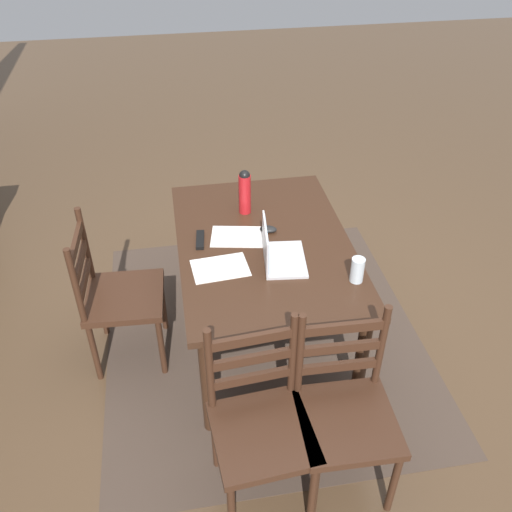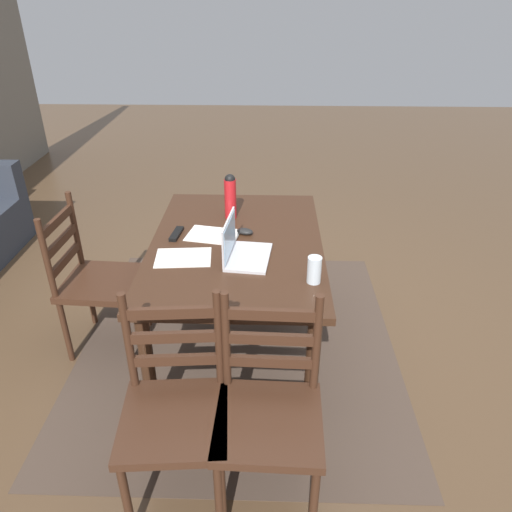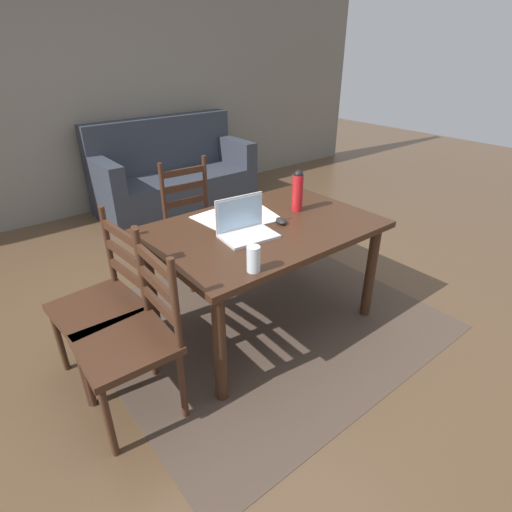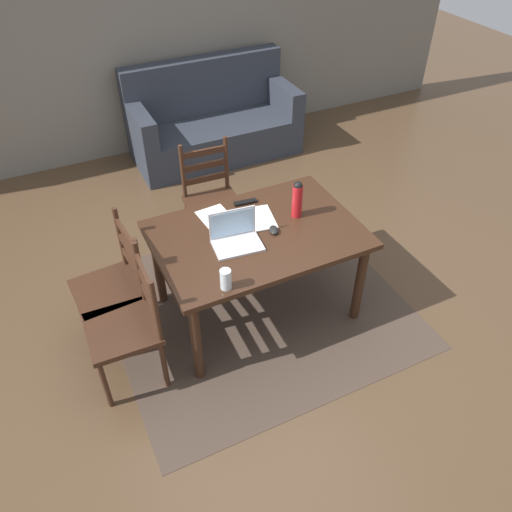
{
  "view_description": "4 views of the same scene",
  "coord_description": "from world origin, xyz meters",
  "px_view_note": "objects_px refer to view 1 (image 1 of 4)",
  "views": [
    {
      "loc": [
        -2.5,
        0.48,
        2.57
      ],
      "look_at": [
        -0.05,
        0.06,
        0.69
      ],
      "focal_mm": 38.93,
      "sensor_mm": 36.0,
      "label": 1
    },
    {
      "loc": [
        -2.44,
        -0.18,
        2.02
      ],
      "look_at": [
        0.06,
        -0.11,
        0.62
      ],
      "focal_mm": 34.07,
      "sensor_mm": 36.0,
      "label": 2
    },
    {
      "loc": [
        -1.51,
        -1.81,
        1.77
      ],
      "look_at": [
        -0.14,
        -0.09,
        0.6
      ],
      "focal_mm": 28.46,
      "sensor_mm": 36.0,
      "label": 3
    },
    {
      "loc": [
        -1.21,
        -2.49,
        2.88
      ],
      "look_at": [
        -0.08,
        -0.15,
        0.67
      ],
      "focal_mm": 35.73,
      "sensor_mm": 36.0,
      "label": 4
    }
  ],
  "objects_px": {
    "dining_table": "(264,256)",
    "chair_far_head": "(117,296)",
    "tv_remote": "(200,240)",
    "computer_mouse": "(268,229)",
    "chair_left_near": "(345,413)",
    "chair_left_far": "(261,425)",
    "drinking_glass": "(357,270)",
    "laptop": "(276,253)",
    "water_bottle": "(245,191)"
  },
  "relations": [
    {
      "from": "chair_far_head",
      "to": "laptop",
      "type": "distance_m",
      "value": 0.97
    },
    {
      "from": "laptop",
      "to": "tv_remote",
      "type": "height_order",
      "value": "laptop"
    },
    {
      "from": "dining_table",
      "to": "chair_far_head",
      "type": "height_order",
      "value": "chair_far_head"
    },
    {
      "from": "chair_left_far",
      "to": "chair_far_head",
      "type": "distance_m",
      "value": 1.2
    },
    {
      "from": "water_bottle",
      "to": "chair_left_far",
      "type": "bearing_deg",
      "value": 174.0
    },
    {
      "from": "dining_table",
      "to": "laptop",
      "type": "relative_size",
      "value": 4.15
    },
    {
      "from": "chair_far_head",
      "to": "drinking_glass",
      "type": "xyz_separation_m",
      "value": [
        -0.41,
        -1.27,
        0.34
      ]
    },
    {
      "from": "dining_table",
      "to": "laptop",
      "type": "height_order",
      "value": "laptop"
    },
    {
      "from": "computer_mouse",
      "to": "tv_remote",
      "type": "height_order",
      "value": "computer_mouse"
    },
    {
      "from": "chair_far_head",
      "to": "drinking_glass",
      "type": "bearing_deg",
      "value": -107.92
    },
    {
      "from": "drinking_glass",
      "to": "computer_mouse",
      "type": "height_order",
      "value": "drinking_glass"
    },
    {
      "from": "chair_left_near",
      "to": "computer_mouse",
      "type": "relative_size",
      "value": 9.5
    },
    {
      "from": "chair_left_near",
      "to": "drinking_glass",
      "type": "bearing_deg",
      "value": -19.75
    },
    {
      "from": "chair_far_head",
      "to": "tv_remote",
      "type": "bearing_deg",
      "value": -81.56
    },
    {
      "from": "laptop",
      "to": "computer_mouse",
      "type": "relative_size",
      "value": 3.42
    },
    {
      "from": "chair_left_far",
      "to": "dining_table",
      "type": "bearing_deg",
      "value": -11.19
    },
    {
      "from": "chair_far_head",
      "to": "chair_left_far",
      "type": "bearing_deg",
      "value": -146.63
    },
    {
      "from": "drinking_glass",
      "to": "computer_mouse",
      "type": "bearing_deg",
      "value": 35.39
    },
    {
      "from": "chair_left_far",
      "to": "drinking_glass",
      "type": "relative_size",
      "value": 6.91
    },
    {
      "from": "water_bottle",
      "to": "computer_mouse",
      "type": "height_order",
      "value": "water_bottle"
    },
    {
      "from": "chair_far_head",
      "to": "chair_left_near",
      "type": "xyz_separation_m",
      "value": [
        -1.0,
        -1.05,
        0.0
      ]
    },
    {
      "from": "dining_table",
      "to": "chair_far_head",
      "type": "distance_m",
      "value": 0.88
    },
    {
      "from": "chair_left_far",
      "to": "laptop",
      "type": "xyz_separation_m",
      "value": [
        0.82,
        -0.23,
        0.33
      ]
    },
    {
      "from": "water_bottle",
      "to": "drinking_glass",
      "type": "bearing_deg",
      "value": -148.1
    },
    {
      "from": "computer_mouse",
      "to": "tv_remote",
      "type": "distance_m",
      "value": 0.4
    },
    {
      "from": "dining_table",
      "to": "water_bottle",
      "type": "height_order",
      "value": "water_bottle"
    },
    {
      "from": "laptop",
      "to": "computer_mouse",
      "type": "height_order",
      "value": "laptop"
    },
    {
      "from": "chair_left_far",
      "to": "chair_left_near",
      "type": "relative_size",
      "value": 1.0
    },
    {
      "from": "chair_left_far",
      "to": "chair_far_head",
      "type": "relative_size",
      "value": 1.0
    },
    {
      "from": "computer_mouse",
      "to": "laptop",
      "type": "bearing_deg",
      "value": -163.43
    },
    {
      "from": "dining_table",
      "to": "computer_mouse",
      "type": "xyz_separation_m",
      "value": [
        0.11,
        -0.04,
        0.11
      ]
    },
    {
      "from": "chair_far_head",
      "to": "tv_remote",
      "type": "height_order",
      "value": "chair_far_head"
    },
    {
      "from": "computer_mouse",
      "to": "drinking_glass",
      "type": "bearing_deg",
      "value": -125.93
    },
    {
      "from": "dining_table",
      "to": "tv_remote",
      "type": "distance_m",
      "value": 0.38
    },
    {
      "from": "chair_far_head",
      "to": "computer_mouse",
      "type": "bearing_deg",
      "value": -83.38
    },
    {
      "from": "computer_mouse",
      "to": "chair_left_near",
      "type": "bearing_deg",
      "value": -153.47
    },
    {
      "from": "laptop",
      "to": "drinking_glass",
      "type": "distance_m",
      "value": 0.44
    },
    {
      "from": "drinking_glass",
      "to": "tv_remote",
      "type": "distance_m",
      "value": 0.91
    },
    {
      "from": "water_bottle",
      "to": "computer_mouse",
      "type": "bearing_deg",
      "value": -156.81
    },
    {
      "from": "drinking_glass",
      "to": "computer_mouse",
      "type": "distance_m",
      "value": 0.63
    },
    {
      "from": "drinking_glass",
      "to": "tv_remote",
      "type": "height_order",
      "value": "drinking_glass"
    },
    {
      "from": "drinking_glass",
      "to": "chair_left_far",
      "type": "bearing_deg",
      "value": 134.35
    },
    {
      "from": "chair_left_far",
      "to": "chair_left_near",
      "type": "height_order",
      "value": "same"
    },
    {
      "from": "chair_left_far",
      "to": "water_bottle",
      "type": "bearing_deg",
      "value": -6.0
    },
    {
      "from": "chair_left_far",
      "to": "computer_mouse",
      "type": "distance_m",
      "value": 1.17
    },
    {
      "from": "laptop",
      "to": "tv_remote",
      "type": "distance_m",
      "value": 0.47
    },
    {
      "from": "chair_left_far",
      "to": "chair_far_head",
      "type": "height_order",
      "value": "same"
    },
    {
      "from": "drinking_glass",
      "to": "water_bottle",
      "type": "bearing_deg",
      "value": 31.9
    },
    {
      "from": "dining_table",
      "to": "tv_remote",
      "type": "bearing_deg",
      "value": 77.82
    },
    {
      "from": "water_bottle",
      "to": "drinking_glass",
      "type": "distance_m",
      "value": 0.88
    }
  ]
}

